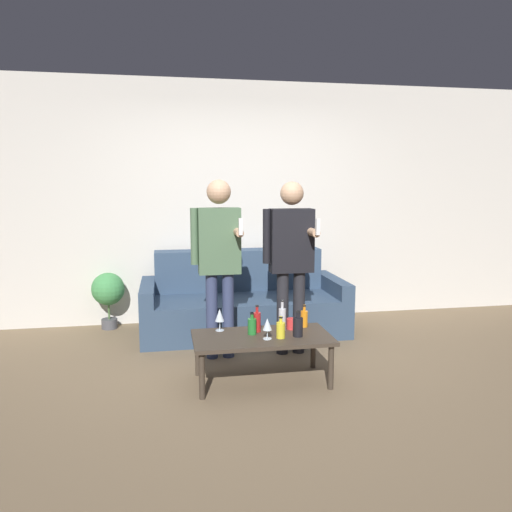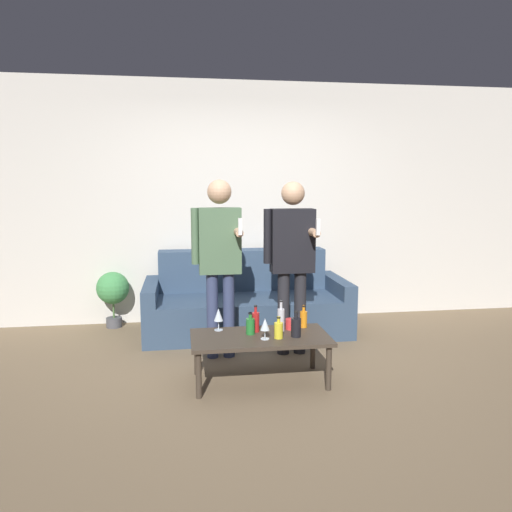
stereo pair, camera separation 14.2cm
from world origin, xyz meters
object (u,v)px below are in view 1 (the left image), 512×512
object	(u,v)px
person_standing_left	(219,253)
person_standing_right	(291,253)
coffee_table	(262,341)
bottle_orange	(298,326)
couch	(242,303)

from	to	relation	value
person_standing_left	person_standing_right	world-z (taller)	person_standing_left
coffee_table	person_standing_right	size ratio (longest dim) A/B	0.68
bottle_orange	person_standing_left	bearing A→B (deg)	127.87
person_standing_right	bottle_orange	bearing A→B (deg)	-99.57
coffee_table	bottle_orange	bearing A→B (deg)	-13.20
bottle_orange	person_standing_right	world-z (taller)	person_standing_right
person_standing_left	person_standing_right	size ratio (longest dim) A/B	1.01
bottle_orange	person_standing_right	bearing A→B (deg)	80.43
couch	person_standing_left	size ratio (longest dim) A/B	1.32
bottle_orange	person_standing_right	xyz separation A→B (m)	(0.12, 0.70, 0.48)
bottle_orange	person_standing_left	world-z (taller)	person_standing_left
person_standing_right	person_standing_left	bearing A→B (deg)	-179.61
coffee_table	person_standing_left	distance (m)	0.92
person_standing_left	coffee_table	bearing A→B (deg)	-67.09
person_standing_right	couch	bearing A→B (deg)	112.03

